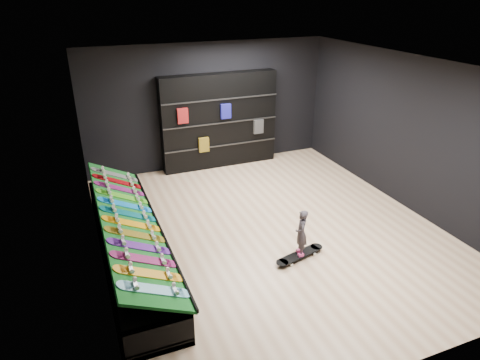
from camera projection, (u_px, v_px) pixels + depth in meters
name	position (u px, v px, depth m)	size (l,w,h in m)	color
floor	(269.00, 228.00, 8.03)	(6.00, 7.00, 0.01)	beige
ceiling	(274.00, 66.00, 6.79)	(6.00, 7.00, 0.01)	white
wall_back	(208.00, 106.00, 10.37)	(6.00, 0.02, 3.00)	black
wall_front	(417.00, 265.00, 4.46)	(6.00, 0.02, 3.00)	black
wall_left	(90.00, 181.00, 6.39)	(0.02, 7.00, 3.00)	black
wall_right	(408.00, 133.00, 8.44)	(0.02, 7.00, 3.00)	black
display_rack	(130.00, 245.00, 7.06)	(0.90, 4.50, 0.50)	black
turf_ramp	(130.00, 220.00, 6.89)	(1.00, 4.50, 0.04)	#0D5317
back_shelving	(219.00, 121.00, 10.43)	(2.87, 0.34, 2.30)	black
floor_skateboard	(300.00, 256.00, 7.13)	(0.98, 0.22, 0.09)	black
child	(301.00, 241.00, 7.01)	(0.18, 0.13, 0.49)	black
display_board_0	(155.00, 289.00, 5.28)	(0.98, 0.22, 0.09)	#0CB2E5
display_board_1	(149.00, 274.00, 5.57)	(0.98, 0.22, 0.09)	orange
display_board_2	(144.00, 259.00, 5.86)	(0.98, 0.22, 0.09)	#E5198C
display_board_3	(140.00, 246.00, 6.15)	(0.98, 0.22, 0.09)	purple
display_board_4	(136.00, 234.00, 6.44)	(0.98, 0.22, 0.09)	yellow
display_board_5	(132.00, 224.00, 6.73)	(0.98, 0.22, 0.09)	yellow
display_board_6	(129.00, 214.00, 7.02)	(0.98, 0.22, 0.09)	#0C8C99
display_board_7	(126.00, 205.00, 7.32)	(0.98, 0.22, 0.09)	blue
display_board_8	(123.00, 196.00, 7.61)	(0.98, 0.22, 0.09)	green
display_board_9	(120.00, 189.00, 7.90)	(0.98, 0.22, 0.09)	#2626BF
display_board_10	(118.00, 181.00, 8.19)	(0.98, 0.22, 0.09)	red
display_board_11	(115.00, 175.00, 8.48)	(0.98, 0.22, 0.09)	black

